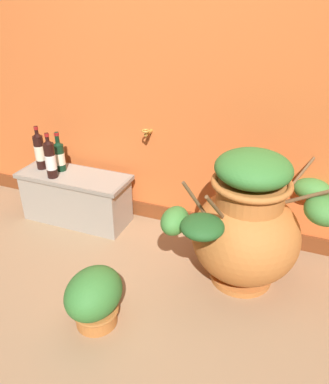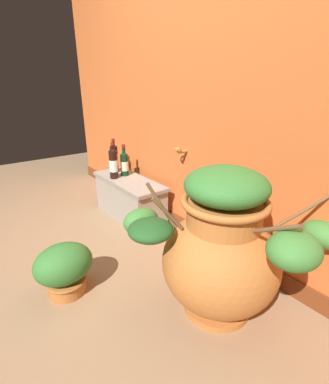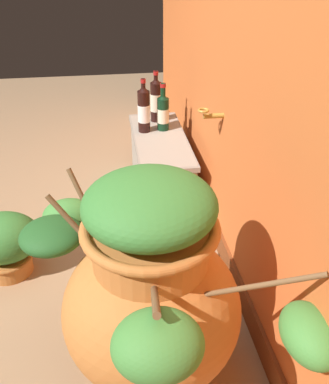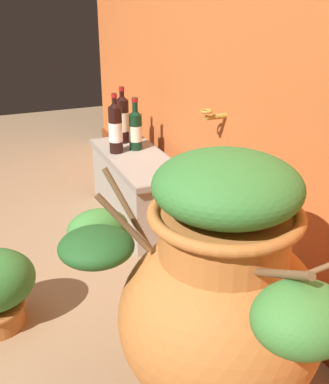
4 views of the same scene
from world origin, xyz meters
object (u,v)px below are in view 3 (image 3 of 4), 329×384
Objects in this scene: wine_bottle_right at (156,99)px; potted_shrub at (4,243)px; terracotta_urn at (151,293)px; wine_bottle_left at (144,109)px; wine_bottle_middle at (163,111)px.

potted_shrub is at bearing -42.43° from wine_bottle_right.
terracotta_urn is 1.46m from wine_bottle_left.
terracotta_urn is 1.63m from wine_bottle_right.
terracotta_urn is 3.17× the size of wine_bottle_middle.
wine_bottle_right is at bearing 137.57° from potted_shrub.
terracotta_urn reaches higher than wine_bottle_middle.
wine_bottle_right is at bearing 149.77° from wine_bottle_left.
wine_bottle_right is 1.34m from potted_shrub.
wine_bottle_left is 1.15m from potted_shrub.
wine_bottle_left reaches higher than potted_shrub.
wine_bottle_middle is at bearing 131.66° from potted_shrub.
wine_bottle_right is at bearing -171.17° from wine_bottle_middle.
terracotta_urn is 2.85× the size of wine_bottle_right.
wine_bottle_right is 0.95× the size of potted_shrub.
wine_bottle_middle is (-1.46, 0.25, 0.11)m from terracotta_urn.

